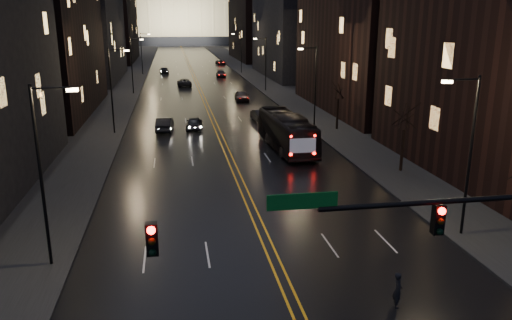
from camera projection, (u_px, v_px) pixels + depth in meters
name	position (u px, v px, depth m)	size (l,w,h in m)	color
road	(188.00, 63.00, 140.32)	(20.00, 320.00, 0.02)	black
sidewalk_left	(137.00, 63.00, 138.07)	(8.00, 320.00, 0.16)	black
sidewalk_right	(237.00, 62.00, 142.54)	(8.00, 320.00, 0.16)	black
center_line	(188.00, 63.00, 140.32)	(0.62, 320.00, 0.01)	orange
building_left_mid	(34.00, 1.00, 61.04)	(12.00, 30.00, 28.00)	black
building_left_far	(86.00, 29.00, 98.20)	(12.00, 34.00, 20.00)	black
building_left_dist	(112.00, 19.00, 143.21)	(12.00, 40.00, 24.00)	black
building_right_mid	(294.00, 13.00, 104.08)	(12.00, 34.00, 26.00)	black
building_right_dist	(256.00, 22.00, 150.18)	(12.00, 40.00, 22.00)	black
capitol	(178.00, 8.00, 249.57)	(90.00, 50.00, 58.50)	black
traffic_signal	(504.00, 229.00, 16.49)	(17.29, 0.45, 7.00)	black
streetlamp_right_near	(468.00, 149.00, 26.77)	(2.13, 0.25, 9.00)	black
streetlamp_left_near	(44.00, 168.00, 23.32)	(2.13, 0.25, 9.00)	black
streetlamp_right_mid	(314.00, 82.00, 55.24)	(2.13, 0.25, 9.00)	black
streetlamp_left_mid	(113.00, 86.00, 51.80)	(2.13, 0.25, 9.00)	black
streetlamp_right_far	(265.00, 61.00, 83.72)	(2.13, 0.25, 9.00)	black
streetlamp_left_far	(133.00, 63.00, 80.27)	(2.13, 0.25, 9.00)	black
streetlamp_right_dist	(240.00, 50.00, 112.19)	(2.13, 0.25, 9.00)	black
streetlamp_left_dist	(142.00, 51.00, 108.75)	(2.13, 0.25, 9.00)	black
tree_right_mid	(405.00, 116.00, 38.66)	(2.40, 2.40, 6.65)	black
tree_right_far	(338.00, 89.00, 53.85)	(2.40, 2.40, 6.65)	black
bus	(286.00, 132.00, 46.66)	(2.80, 11.98, 3.34)	black
oncoming_car_a	(194.00, 123.00, 55.25)	(1.69, 4.21, 1.43)	black
oncoming_car_b	(165.00, 124.00, 54.40)	(1.62, 4.63, 1.53)	black
oncoming_car_c	(184.00, 82.00, 91.09)	(2.34, 5.08, 1.41)	black
oncoming_car_d	(164.00, 70.00, 112.95)	(1.93, 4.75, 1.38)	black
receding_car_a	(261.00, 116.00, 59.29)	(1.48, 4.25, 1.40)	black
receding_car_b	(242.00, 96.00, 74.32)	(1.91, 4.74, 1.62)	black
receding_car_c	(221.00, 74.00, 105.59)	(1.96, 4.83, 1.40)	black
receding_car_d	(221.00, 62.00, 134.85)	(2.08, 4.51, 1.25)	black
pedestrian_a	(398.00, 290.00, 20.97)	(0.58, 0.38, 1.60)	black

